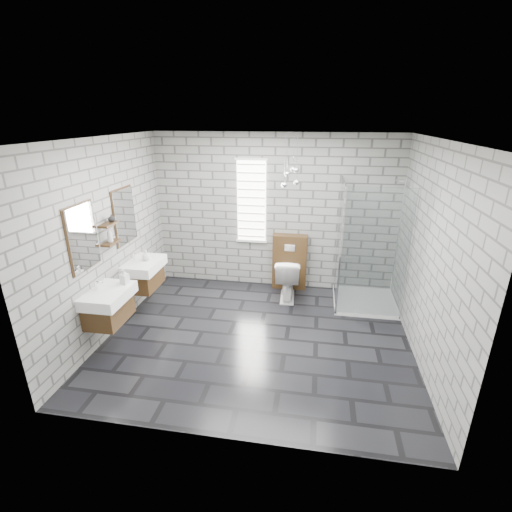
% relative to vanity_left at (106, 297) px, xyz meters
% --- Properties ---
extents(floor, '(4.20, 3.60, 0.02)m').
position_rel_vanity_left_xyz_m(floor, '(1.91, 0.55, -0.77)').
color(floor, black).
rests_on(floor, ground).
extents(ceiling, '(4.20, 3.60, 0.02)m').
position_rel_vanity_left_xyz_m(ceiling, '(1.91, 0.55, 1.95)').
color(ceiling, white).
rests_on(ceiling, wall_back).
extents(wall_back, '(4.20, 0.02, 2.70)m').
position_rel_vanity_left_xyz_m(wall_back, '(1.91, 2.36, 0.59)').
color(wall_back, gray).
rests_on(wall_back, floor).
extents(wall_front, '(4.20, 0.02, 2.70)m').
position_rel_vanity_left_xyz_m(wall_front, '(1.91, -1.26, 0.59)').
color(wall_front, gray).
rests_on(wall_front, floor).
extents(wall_left, '(0.02, 3.60, 2.70)m').
position_rel_vanity_left_xyz_m(wall_left, '(-0.20, 0.55, 0.59)').
color(wall_left, gray).
rests_on(wall_left, floor).
extents(wall_right, '(0.02, 3.60, 2.70)m').
position_rel_vanity_left_xyz_m(wall_right, '(4.02, 0.55, 0.59)').
color(wall_right, gray).
rests_on(wall_right, floor).
extents(vanity_left, '(0.47, 0.70, 1.57)m').
position_rel_vanity_left_xyz_m(vanity_left, '(0.00, 0.00, 0.00)').
color(vanity_left, '#442D15').
rests_on(vanity_left, wall_left).
extents(vanity_right, '(0.47, 0.70, 1.57)m').
position_rel_vanity_left_xyz_m(vanity_right, '(0.00, 1.04, 0.00)').
color(vanity_right, '#442D15').
rests_on(vanity_right, wall_left).
extents(shelf_lower, '(0.14, 0.30, 0.03)m').
position_rel_vanity_left_xyz_m(shelf_lower, '(-0.12, 0.50, 0.56)').
color(shelf_lower, '#442D15').
rests_on(shelf_lower, wall_left).
extents(shelf_upper, '(0.14, 0.30, 0.03)m').
position_rel_vanity_left_xyz_m(shelf_upper, '(-0.12, 0.50, 0.82)').
color(shelf_upper, '#442D15').
rests_on(shelf_upper, wall_left).
extents(window, '(0.56, 0.05, 1.48)m').
position_rel_vanity_left_xyz_m(window, '(1.51, 2.33, 0.79)').
color(window, white).
rests_on(window, wall_back).
extents(cistern_panel, '(0.60, 0.20, 1.00)m').
position_rel_vanity_left_xyz_m(cistern_panel, '(2.21, 2.25, -0.26)').
color(cistern_panel, '#442D15').
rests_on(cistern_panel, floor).
extents(flush_plate, '(0.18, 0.01, 0.12)m').
position_rel_vanity_left_xyz_m(flush_plate, '(2.21, 2.14, 0.04)').
color(flush_plate, silver).
rests_on(flush_plate, cistern_panel).
extents(shower_enclosure, '(1.00, 1.00, 2.03)m').
position_rel_vanity_left_xyz_m(shower_enclosure, '(3.41, 1.73, -0.25)').
color(shower_enclosure, white).
rests_on(shower_enclosure, floor).
extents(pendant_cluster, '(0.27, 0.26, 0.80)m').
position_rel_vanity_left_xyz_m(pendant_cluster, '(2.21, 1.92, 1.32)').
color(pendant_cluster, silver).
rests_on(pendant_cluster, ceiling).
extents(toilet, '(0.44, 0.73, 0.73)m').
position_rel_vanity_left_xyz_m(toilet, '(2.21, 1.84, -0.39)').
color(toilet, white).
rests_on(toilet, floor).
extents(soap_bottle_a, '(0.11, 0.11, 0.21)m').
position_rel_vanity_left_xyz_m(soap_bottle_a, '(0.16, 0.23, 0.20)').
color(soap_bottle_a, '#B2B2B2').
rests_on(soap_bottle_a, vanity_left).
extents(soap_bottle_b, '(0.14, 0.14, 0.17)m').
position_rel_vanity_left_xyz_m(soap_bottle_b, '(0.08, 1.07, 0.18)').
color(soap_bottle_b, '#B2B2B2').
rests_on(soap_bottle_b, vanity_right).
extents(soap_bottle_c, '(0.09, 0.09, 0.19)m').
position_rel_vanity_left_xyz_m(soap_bottle_c, '(-0.11, 0.48, 0.68)').
color(soap_bottle_c, '#B2B2B2').
rests_on(soap_bottle_c, shelf_lower).
extents(vase, '(0.11, 0.11, 0.10)m').
position_rel_vanity_left_xyz_m(vase, '(-0.11, 0.58, 0.89)').
color(vase, '#B2B2B2').
rests_on(vase, shelf_upper).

